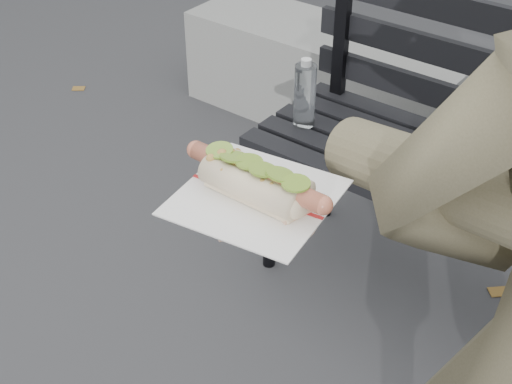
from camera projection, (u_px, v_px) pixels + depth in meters
concrete_block at (326, 77)px, 2.97m from camera, size 1.20×0.40×0.40m
held_hotdog at (431, 200)px, 0.84m from camera, size 0.64×0.32×0.20m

